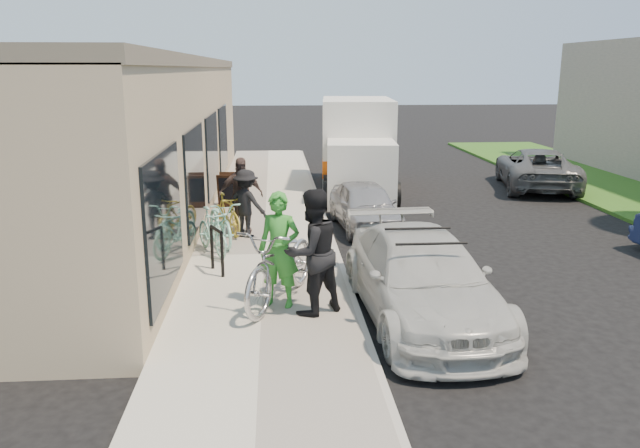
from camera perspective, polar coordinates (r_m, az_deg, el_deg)
name	(u,v)px	position (r m, az deg, el deg)	size (l,w,h in m)	color
ground	(382,312)	(10.52, 5.71, -8.00)	(120.00, 120.00, 0.00)	black
sidewalk	(264,257)	(13.18, -5.15, -3.05)	(3.00, 34.00, 0.15)	#B7B4A5
curb	(337,256)	(13.24, 1.58, -2.96)	(0.12, 34.00, 0.13)	#A5A097
storefront	(147,136)	(18.02, -15.54, 7.77)	(3.60, 20.00, 4.22)	tan
bike_rack	(217,246)	(11.93, -9.42, -1.97)	(0.30, 0.58, 0.88)	black
sandwich_board	(229,190)	(17.61, -8.36, 3.09)	(0.62, 0.63, 0.95)	black
sedan_white	(422,278)	(10.11, 9.27, -4.90)	(2.15, 4.81, 1.41)	#BABAB5
sedan_silver	(365,206)	(15.67, 4.13, 1.68)	(1.40, 3.48, 1.18)	#9D9DA2
moving_truck	(357,150)	(20.73, 3.44, 6.75)	(2.76, 6.18, 2.95)	silver
far_car_gray	(536,168)	(22.22, 19.18, 4.83)	(2.24, 4.86, 1.35)	#4E5053
tandem_bike	(282,263)	(10.29, -3.53, -3.62)	(0.89, 2.55, 1.34)	#B6B6B8
woman_rider	(279,250)	(10.07, -3.75, -2.37)	(0.69, 0.45, 1.89)	green
man_standing	(312,252)	(9.73, -0.71, -2.58)	(0.97, 0.76, 2.00)	black
cruiser_bike_a	(212,231)	(13.20, -9.86, -0.68)	(0.45, 1.59, 0.96)	#91D9C4
cruiser_bike_b	(221,222)	(13.98, -9.07, 0.23)	(0.65, 1.86, 0.98)	#91D9C4
cruiser_bike_c	(227,214)	(14.78, -8.53, 0.91)	(0.44, 1.55, 0.93)	yellow
bystander_a	(246,203)	(14.38, -6.77, 1.89)	(1.01, 0.58, 1.57)	black
bystander_b	(241,195)	(14.77, -7.26, 2.64)	(1.05, 0.44, 1.79)	brown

